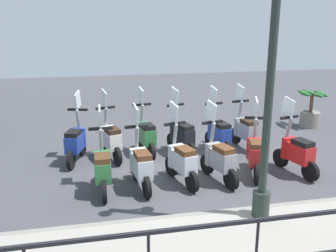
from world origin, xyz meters
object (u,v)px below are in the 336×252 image
at_px(scooter_far_4, 111,139).
at_px(scooter_far_5, 76,141).
at_px(scooter_far_2, 181,135).
at_px(scooter_near_1, 255,153).
at_px(scooter_far_1, 219,133).
at_px(scooter_near_3, 181,160).
at_px(scooter_near_0, 296,151).
at_px(scooter_near_2, 219,158).
at_px(scooter_near_5, 103,167).
at_px(lamp_post_near, 269,98).
at_px(potted_palm, 310,112).
at_px(scooter_near_4, 141,164).
at_px(scooter_far_3, 146,134).
at_px(scooter_far_0, 245,130).

height_order(scooter_far_4, scooter_far_5, same).
bearing_deg(scooter_far_2, scooter_near_1, -159.73).
distance_m(scooter_far_1, scooter_far_2, 0.89).
bearing_deg(scooter_far_2, scooter_far_4, 71.43).
height_order(scooter_near_1, scooter_near_3, same).
bearing_deg(scooter_near_0, scooter_far_5, 56.13).
relative_size(scooter_near_2, scooter_far_2, 1.00).
bearing_deg(scooter_far_4, scooter_near_5, 156.01).
xyz_separation_m(lamp_post_near, scooter_near_3, (1.69, 0.83, -1.50)).
relative_size(scooter_far_2, scooter_far_4, 1.00).
relative_size(scooter_near_0, scooter_far_5, 1.00).
distance_m(potted_palm, scooter_far_4, 6.02).
relative_size(scooter_near_4, scooter_far_2, 1.00).
height_order(scooter_near_1, scooter_far_1, same).
bearing_deg(scooter_near_3, scooter_near_4, 79.50).
relative_size(scooter_near_2, scooter_far_3, 1.00).
bearing_deg(scooter_near_5, potted_palm, -62.40).
height_order(scooter_far_0, scooter_far_2, same).
bearing_deg(scooter_far_1, scooter_near_2, 151.50).
relative_size(scooter_far_1, scooter_far_3, 1.00).
height_order(scooter_near_3, scooter_near_5, same).
bearing_deg(potted_palm, scooter_far_1, 114.73).
distance_m(scooter_near_0, scooter_near_3, 2.38).
xyz_separation_m(scooter_near_0, scooter_near_5, (-0.05, 3.85, 0.00)).
bearing_deg(scooter_far_4, scooter_near_3, -158.05).
relative_size(scooter_far_0, scooter_far_1, 1.00).
relative_size(scooter_near_3, scooter_near_4, 1.00).
relative_size(scooter_near_1, scooter_far_5, 1.00).
distance_m(scooter_far_1, scooter_far_5, 3.26).
xyz_separation_m(scooter_far_0, scooter_far_4, (-0.04, 3.22, 0.00)).
xyz_separation_m(scooter_near_0, scooter_far_0, (1.66, 0.40, 0.00)).
bearing_deg(scooter_far_0, scooter_far_2, 84.02).
relative_size(lamp_post_near, scooter_far_2, 2.70).
height_order(scooter_far_3, scooter_far_5, same).
distance_m(potted_palm, scooter_far_3, 5.20).
relative_size(scooter_near_4, scooter_far_3, 1.00).
bearing_deg(scooter_near_3, scooter_near_5, 77.69).
bearing_deg(potted_palm, scooter_near_4, 119.99).
bearing_deg(scooter_near_0, scooter_near_2, 77.16).
bearing_deg(scooter_near_1, scooter_near_0, -78.81).
bearing_deg(scooter_far_5, scooter_near_4, -127.76).
distance_m(potted_palm, scooter_near_0, 3.79).
bearing_deg(scooter_far_4, scooter_far_1, -107.71).
height_order(scooter_far_2, scooter_far_3, same).
distance_m(scooter_near_0, scooter_near_4, 3.16).
xyz_separation_m(scooter_near_1, scooter_far_0, (1.56, -0.45, 0.00)).
bearing_deg(scooter_far_3, scooter_far_2, -111.83).
height_order(potted_palm, scooter_far_4, scooter_far_4).
xyz_separation_m(potted_palm, scooter_far_0, (-1.41, 2.63, 0.04)).
distance_m(lamp_post_near, scooter_near_0, 2.73).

